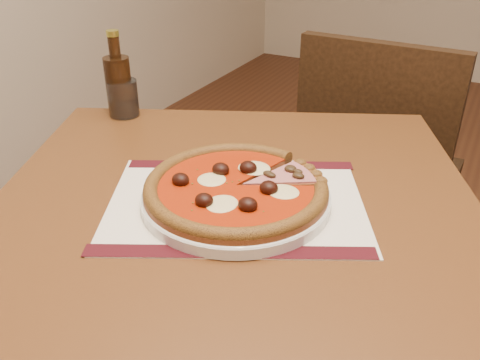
% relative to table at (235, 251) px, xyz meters
% --- Properties ---
extents(table, '(1.06, 1.06, 0.75)m').
position_rel_table_xyz_m(table, '(0.00, 0.00, 0.00)').
color(table, brown).
rests_on(table, ground).
extents(chair_far, '(0.43, 0.43, 0.88)m').
position_rel_table_xyz_m(chair_far, '(0.08, 0.73, -0.15)').
color(chair_far, black).
rests_on(chair_far, ground).
extents(placemat, '(0.50, 0.45, 0.00)m').
position_rel_table_xyz_m(placemat, '(0.01, -0.00, 0.10)').
color(placemat, silver).
rests_on(placemat, table).
extents(plate, '(0.30, 0.30, 0.02)m').
position_rel_table_xyz_m(plate, '(0.01, -0.00, 0.11)').
color(plate, white).
rests_on(plate, placemat).
extents(pizza, '(0.29, 0.29, 0.04)m').
position_rel_table_xyz_m(pizza, '(0.01, -0.00, 0.13)').
color(pizza, brown).
rests_on(pizza, plate).
extents(ham_slice, '(0.12, 0.13, 0.02)m').
position_rel_table_xyz_m(ham_slice, '(0.07, 0.07, 0.13)').
color(ham_slice, brown).
rests_on(ham_slice, plate).
extents(water_glass, '(0.08, 0.08, 0.08)m').
position_rel_table_xyz_m(water_glass, '(-0.40, 0.21, 0.14)').
color(water_glass, white).
rests_on(water_glass, table).
extents(bottle, '(0.06, 0.06, 0.19)m').
position_rel_table_xyz_m(bottle, '(-0.40, 0.21, 0.18)').
color(bottle, '#371E0D').
rests_on(bottle, table).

